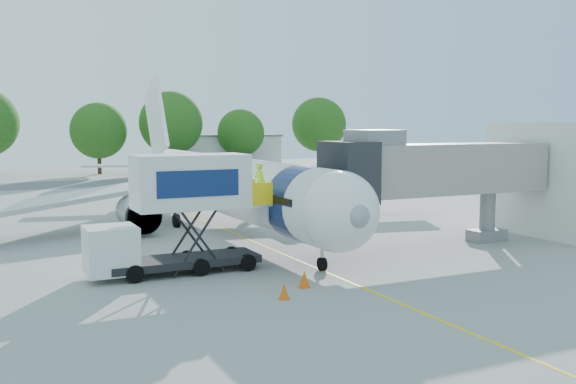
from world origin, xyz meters
name	(u,v)px	position (x,y,z in m)	size (l,w,h in m)	color
ground	(246,239)	(0.00, 0.00, 0.00)	(160.00, 160.00, 0.00)	#979794
guidance_line	(246,239)	(0.00, 0.00, 0.01)	(0.15, 70.00, 0.01)	yellow
taxiway_strip	(113,183)	(0.00, 42.00, 0.00)	(120.00, 10.00, 0.01)	#59595B
aircraft	(222,184)	(0.00, 4.12, 2.95)	(34.17, 37.73, 11.35)	white
jet_bridge	(427,170)	(7.99, -7.00, 4.34)	(13.90, 3.20, 6.60)	#9B9585
terminal_stub	(561,179)	(18.50, -7.00, 3.50)	(5.00, 8.00, 7.00)	silver
catering_hiloader	(177,214)	(-6.26, -7.00, 2.76)	(8.63, 2.44, 5.50)	black
ground_tug	(412,290)	(-0.22, -16.75, 0.81)	(3.95, 2.20, 1.54)	silver
safety_cone_a	(304,279)	(-2.21, -11.95, 0.35)	(0.46, 0.46, 0.74)	#DC520B
safety_cone_b	(284,291)	(-3.77, -13.23, 0.32)	(0.42, 0.42, 0.66)	#DC520B
outbuilding_right	(227,151)	(22.00, 62.00, 2.66)	(16.40, 7.40, 5.30)	silver
tree_d	(99,131)	(0.87, 56.34, 6.04)	(7.80, 7.80, 9.95)	#382314
tree_e	(171,123)	(11.03, 55.76, 7.11)	(9.19, 9.19, 11.72)	#382314
tree_f	(241,133)	(22.38, 57.02, 5.64)	(7.30, 7.30, 9.30)	#382314
tree_g	(319,124)	(36.53, 57.79, 6.92)	(8.95, 8.95, 11.41)	#382314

